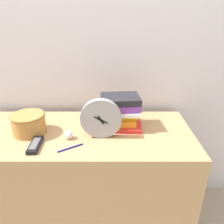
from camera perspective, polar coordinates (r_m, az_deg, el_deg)
wall_back at (r=1.53m, az=-7.36°, el=15.93°), size 6.00×0.04×2.40m
desk at (r=1.55m, az=-7.34°, el=-17.57°), size 1.34×0.58×0.77m
desk_clock at (r=1.21m, az=-2.83°, el=-1.76°), size 0.23×0.04×0.23m
book_stack at (r=1.33m, az=2.28°, el=0.18°), size 0.27×0.21×0.20m
basket at (r=1.36m, az=-20.86°, el=-2.65°), size 0.20×0.20×0.12m
tv_remote at (r=1.24m, az=-19.35°, el=-8.08°), size 0.06×0.16×0.02m
crumpled_paper_ball at (r=1.26m, az=-11.20°, el=-5.85°), size 0.05×0.05×0.05m
pen at (r=1.18m, az=-10.76°, el=-9.16°), size 0.12×0.08×0.01m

